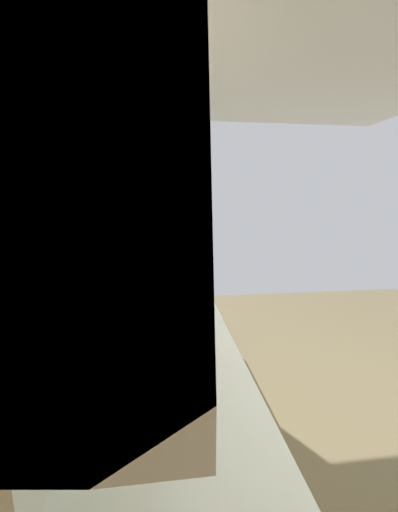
# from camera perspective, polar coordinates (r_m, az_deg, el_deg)

# --- Properties ---
(ground_plane) EXTENTS (6.30, 6.30, 0.00)m
(ground_plane) POSITION_cam_1_polar(r_m,az_deg,el_deg) (2.63, 23.66, -28.70)
(ground_plane) COLOR brown
(wall_back) EXTENTS (4.06, 0.12, 2.57)m
(wall_back) POSITION_cam_1_polar(r_m,az_deg,el_deg) (1.79, -18.38, -1.08)
(wall_back) COLOR beige
(wall_back) RESTS_ON ground_plane
(ceiling_slab) EXTENTS (4.06, 3.00, 0.06)m
(ceiling_slab) POSITION_cam_1_polar(r_m,az_deg,el_deg) (2.28, 29.52, 34.50)
(ceiling_slab) COLOR white
(counter_run) EXTENTS (3.13, 0.67, 0.91)m
(counter_run) POSITION_cam_1_polar(r_m,az_deg,el_deg) (1.76, -5.32, -31.05)
(counter_run) COLOR beige
(counter_run) RESTS_ON ground_plane
(upper_cabinets) EXTENTS (2.46, 0.32, 0.67)m
(upper_cabinets) POSITION_cam_1_polar(r_m,az_deg,el_deg) (1.35, -13.71, 20.47)
(upper_cabinets) COLOR beige
(oven_range) EXTENTS (0.67, 0.66, 1.09)m
(oven_range) POSITION_cam_1_polar(r_m,az_deg,el_deg) (3.42, -6.16, -9.25)
(oven_range) COLOR #B7BABF
(oven_range) RESTS_ON ground_plane
(microwave) EXTENTS (0.45, 0.39, 0.30)m
(microwave) POSITION_cam_1_polar(r_m,az_deg,el_deg) (2.14, -6.66, -4.86)
(microwave) COLOR white
(microwave) RESTS_ON counter_run
(bowl) EXTENTS (0.15, 0.15, 0.07)m
(bowl) POSITION_cam_1_polar(r_m,az_deg,el_deg) (1.40, -1.11, -18.31)
(bowl) COLOR #D84C47
(bowl) RESTS_ON counter_run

